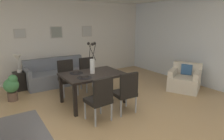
% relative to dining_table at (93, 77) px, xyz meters
% --- Properties ---
extents(ground_plane, '(9.00, 9.00, 0.00)m').
position_rel_dining_table_xyz_m(ground_plane, '(-0.22, -0.68, -0.65)').
color(ground_plane, tan).
extents(back_wall_panel, '(9.00, 0.10, 2.60)m').
position_rel_dining_table_xyz_m(back_wall_panel, '(-0.22, 2.57, 0.65)').
color(back_wall_panel, silver).
rests_on(back_wall_panel, ground).
extents(side_window_wall, '(0.10, 6.30, 2.60)m').
position_rel_dining_table_xyz_m(side_window_wall, '(3.43, -0.28, 0.65)').
color(side_window_wall, white).
rests_on(side_window_wall, ground).
extents(dining_table, '(1.40, 0.98, 0.74)m').
position_rel_dining_table_xyz_m(dining_table, '(0.00, 0.00, 0.00)').
color(dining_table, black).
rests_on(dining_table, ground).
extents(dining_chair_near_left, '(0.47, 0.47, 0.92)m').
position_rel_dining_table_xyz_m(dining_chair_near_left, '(-0.32, -0.91, -0.14)').
color(dining_chair_near_left, black).
rests_on(dining_chair_near_left, ground).
extents(dining_chair_near_right, '(0.46, 0.46, 0.92)m').
position_rel_dining_table_xyz_m(dining_chair_near_right, '(-0.30, 0.91, -0.14)').
color(dining_chair_near_right, black).
rests_on(dining_chair_near_right, ground).
extents(dining_chair_far_left, '(0.47, 0.47, 0.92)m').
position_rel_dining_table_xyz_m(dining_chair_far_left, '(0.33, -0.88, -0.14)').
color(dining_chair_far_left, black).
rests_on(dining_chair_far_left, ground).
extents(dining_chair_far_right, '(0.44, 0.44, 0.92)m').
position_rel_dining_table_xyz_m(dining_chair_far_right, '(0.34, 0.93, -0.14)').
color(dining_chair_far_right, black).
rests_on(dining_chair_far_right, ground).
extents(centerpiece_vase, '(0.21, 0.23, 0.73)m').
position_rel_dining_table_xyz_m(centerpiece_vase, '(0.00, 0.00, 0.37)').
color(centerpiece_vase, white).
rests_on(centerpiece_vase, dining_table).
extents(placemat_near_left, '(0.32, 0.32, 0.01)m').
position_rel_dining_table_xyz_m(placemat_near_left, '(-0.32, -0.22, 0.09)').
color(placemat_near_left, black).
rests_on(placemat_near_left, dining_table).
extents(bowl_near_left, '(0.17, 0.17, 0.07)m').
position_rel_dining_table_xyz_m(bowl_near_left, '(-0.32, -0.22, 0.13)').
color(bowl_near_left, '#2D2826').
rests_on(bowl_near_left, dining_table).
extents(placemat_near_right, '(0.32, 0.32, 0.01)m').
position_rel_dining_table_xyz_m(placemat_near_right, '(-0.32, 0.22, 0.09)').
color(placemat_near_right, black).
rests_on(placemat_near_right, dining_table).
extents(bowl_near_right, '(0.17, 0.17, 0.07)m').
position_rel_dining_table_xyz_m(bowl_near_right, '(-0.32, 0.22, 0.13)').
color(bowl_near_right, '#2D2826').
rests_on(bowl_near_right, dining_table).
extents(sofa, '(1.88, 0.84, 0.80)m').
position_rel_dining_table_xyz_m(sofa, '(-0.24, 1.92, -0.37)').
color(sofa, slate).
rests_on(sofa, ground).
extents(side_table, '(0.36, 0.36, 0.52)m').
position_rel_dining_table_xyz_m(side_table, '(-1.32, 1.97, -0.39)').
color(side_table, black).
rests_on(side_table, ground).
extents(table_lamp, '(0.22, 0.22, 0.51)m').
position_rel_dining_table_xyz_m(table_lamp, '(-1.32, 1.97, 0.24)').
color(table_lamp, beige).
rests_on(table_lamp, side_table).
extents(armchair, '(1.08, 1.08, 0.75)m').
position_rel_dining_table_xyz_m(armchair, '(2.66, -0.62, -0.37)').
color(armchair, beige).
rests_on(armchair, ground).
extents(framed_picture_left, '(0.33, 0.03, 0.28)m').
position_rel_dining_table_xyz_m(framed_picture_left, '(-1.11, 2.50, 0.92)').
color(framed_picture_left, '#B2ADA3').
extents(framed_picture_center, '(0.39, 0.03, 0.38)m').
position_rel_dining_table_xyz_m(framed_picture_center, '(-0.00, 2.50, 0.92)').
color(framed_picture_center, '#B2ADA3').
extents(framed_picture_right, '(0.38, 0.03, 0.38)m').
position_rel_dining_table_xyz_m(framed_picture_right, '(1.11, 2.50, 0.92)').
color(framed_picture_right, '#B2ADA3').
extents(potted_plant, '(0.36, 0.36, 0.67)m').
position_rel_dining_table_xyz_m(potted_plant, '(-1.62, 1.21, -0.28)').
color(potted_plant, brown).
rests_on(potted_plant, ground).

